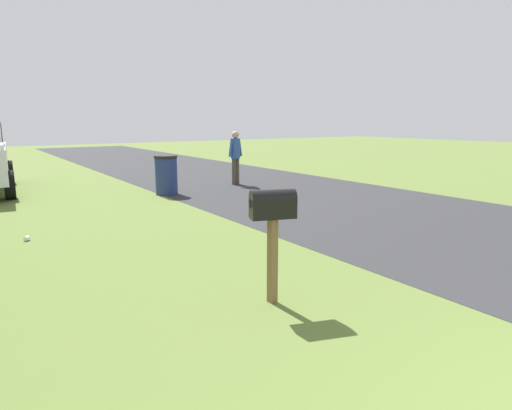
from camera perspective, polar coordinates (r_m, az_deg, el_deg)
name	(u,v)px	position (r m, az deg, el deg)	size (l,w,h in m)	color
road_asphalt	(409,219)	(9.66, 19.69, -1.70)	(60.00, 6.41, 0.01)	#2D2D30
mailbox	(273,213)	(4.73, 2.24, -1.07)	(0.36, 0.54, 1.31)	brown
trash_bin	(166,175)	(12.26, -11.83, 3.93)	(0.64, 0.64, 1.09)	navy
pedestrian	(235,154)	(13.86, -2.75, 6.81)	(0.30, 0.56, 1.72)	#4C4238
litter_cup_midfield_a	(27,238)	(8.44, -28.16, -3.94)	(0.08, 0.08, 0.10)	white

